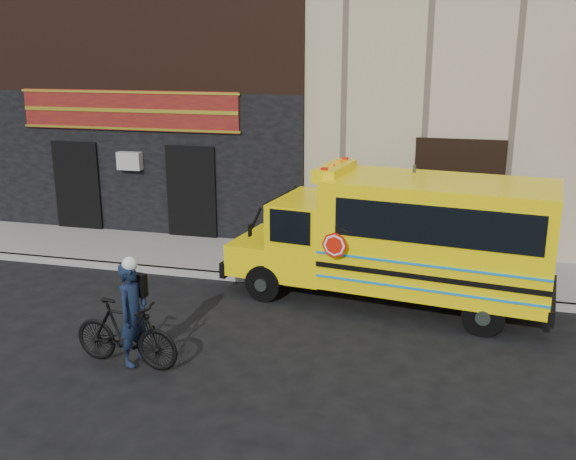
% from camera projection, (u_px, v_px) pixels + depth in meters
% --- Properties ---
extents(ground, '(120.00, 120.00, 0.00)m').
position_uv_depth(ground, '(239.00, 329.00, 12.55)').
color(ground, black).
rests_on(ground, ground).
extents(curb, '(40.00, 0.20, 0.15)m').
position_uv_depth(curb, '(275.00, 281.00, 14.95)').
color(curb, gray).
rests_on(curb, ground).
extents(sidewalk, '(40.00, 3.00, 0.15)m').
position_uv_depth(sidewalk, '(291.00, 261.00, 16.34)').
color(sidewalk, gray).
rests_on(sidewalk, ground).
extents(building, '(20.00, 10.70, 12.00)m').
position_uv_depth(building, '(339.00, 22.00, 20.64)').
color(building, tan).
rests_on(building, sidewalk).
extents(school_bus, '(7.13, 3.06, 2.92)m').
position_uv_depth(school_bus, '(405.00, 236.00, 13.39)').
color(school_bus, black).
rests_on(school_bus, ground).
extents(sign_pole, '(0.13, 0.24, 2.91)m').
position_uv_depth(sign_pole, '(412.00, 224.00, 13.93)').
color(sign_pole, '#3E4540').
rests_on(sign_pole, ground).
extents(bicycle, '(2.03, 0.74, 1.19)m').
position_uv_depth(bicycle, '(126.00, 333.00, 10.95)').
color(bicycle, black).
rests_on(bicycle, ground).
extents(cyclist, '(0.53, 0.72, 1.81)m').
position_uv_depth(cyclist, '(133.00, 316.00, 10.88)').
color(cyclist, black).
rests_on(cyclist, ground).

